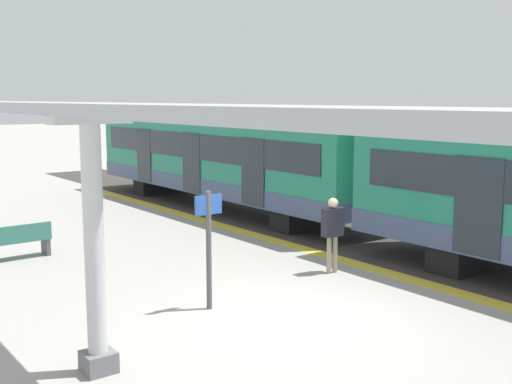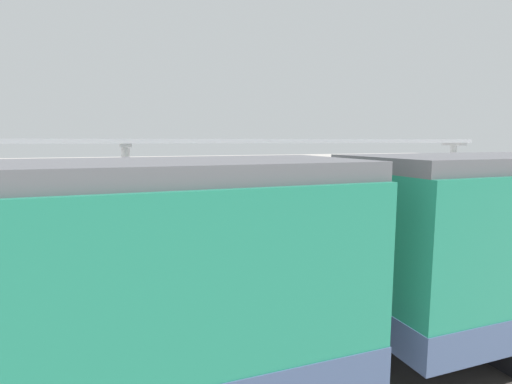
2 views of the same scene
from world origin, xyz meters
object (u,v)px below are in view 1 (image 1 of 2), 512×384
(bench_mid_platform, at_px, (19,241))
(passenger_waiting_near_edge, at_px, (333,226))
(platform_info_sign, at_px, (209,238))
(train_near_carriage, at_px, (223,156))
(canopy_pillar_second, at_px, (94,245))

(bench_mid_platform, bearing_deg, passenger_waiting_near_edge, 133.75)
(passenger_waiting_near_edge, bearing_deg, platform_info_sign, 6.63)
(train_near_carriage, distance_m, bench_mid_platform, 8.67)
(bench_mid_platform, distance_m, passenger_waiting_near_edge, 7.52)
(train_near_carriage, xyz_separation_m, bench_mid_platform, (8.00, 3.03, -1.39))
(bench_mid_platform, xyz_separation_m, passenger_waiting_near_edge, (-5.18, 5.42, 0.61))
(train_near_carriage, bearing_deg, canopy_pillar_second, 48.41)
(passenger_waiting_near_edge, bearing_deg, bench_mid_platform, -46.25)
(train_near_carriage, distance_m, passenger_waiting_near_edge, 8.94)
(canopy_pillar_second, relative_size, passenger_waiting_near_edge, 2.15)
(train_near_carriage, relative_size, bench_mid_platform, 9.22)
(bench_mid_platform, bearing_deg, platform_info_sign, 106.12)
(platform_info_sign, bearing_deg, bench_mid_platform, -73.88)
(platform_info_sign, bearing_deg, canopy_pillar_second, 26.27)
(train_near_carriage, height_order, platform_info_sign, train_near_carriage)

